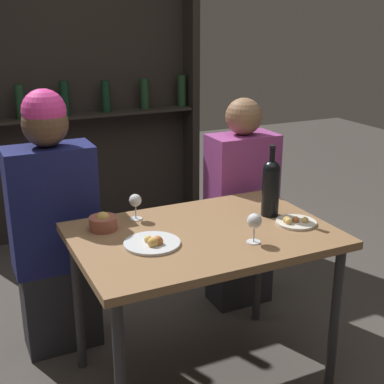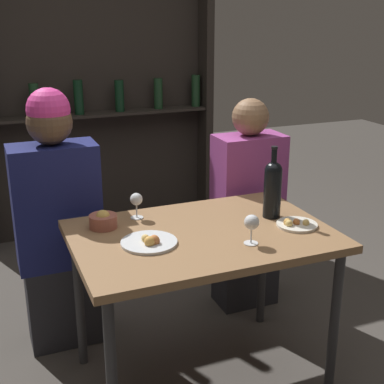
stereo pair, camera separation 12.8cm
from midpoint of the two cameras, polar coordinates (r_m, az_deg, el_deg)
The scene contains 11 objects.
ground_plane at distance 2.73m, azimuth -0.33°, elevation -18.99°, with size 10.00×10.00×0.00m, color #47423D.
dining_table at distance 2.38m, azimuth -0.36°, elevation -5.96°, with size 1.13×0.76×0.75m.
wine_rack_wall at distance 4.06m, azimuth -12.49°, elevation 11.65°, with size 1.76×0.21×2.37m.
wine_bottle at distance 2.51m, azimuth 6.97°, elevation 0.70°, with size 0.08×0.08×0.34m.
wine_glass_0 at distance 2.48m, azimuth -7.54°, elevation -1.04°, with size 0.06×0.06×0.12m.
wine_glass_1 at distance 2.22m, azimuth 5.02°, elevation -3.24°, with size 0.06×0.06×0.13m.
food_plate_0 at distance 2.22m, azimuth -5.86°, elevation -5.43°, with size 0.24×0.24×0.05m.
food_plate_1 at distance 2.46m, azimuth 9.47°, elevation -3.18°, with size 0.18×0.18×0.04m.
snack_bowl at distance 2.40m, azimuth -10.97°, elevation -3.20°, with size 0.12×0.12×0.08m.
seated_person_left at distance 2.74m, azimuth -15.79°, elevation -3.74°, with size 0.42×0.22×1.34m.
seated_person_right at distance 3.09m, azimuth 4.06°, elevation -1.94°, with size 0.38×0.22×1.23m.
Camera 1 is at (-0.97, -1.93, 1.67)m, focal length 50.00 mm.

